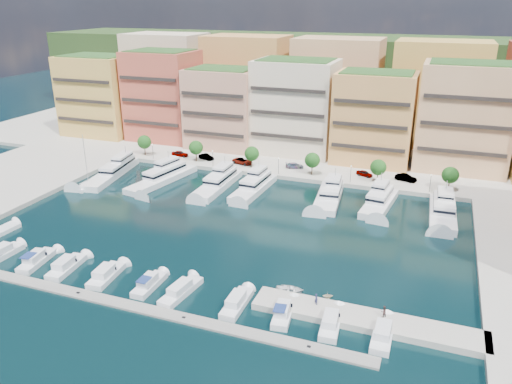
# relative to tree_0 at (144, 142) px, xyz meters

# --- Properties ---
(ground) EXTENTS (400.00, 400.00, 0.00)m
(ground) POSITION_rel_tree_0_xyz_m (40.00, -33.50, -4.74)
(ground) COLOR black
(ground) RESTS_ON ground
(north_quay) EXTENTS (220.00, 64.00, 2.00)m
(north_quay) POSITION_rel_tree_0_xyz_m (40.00, 28.50, -4.74)
(north_quay) COLOR #9E998E
(north_quay) RESTS_ON ground
(hillside) EXTENTS (240.00, 40.00, 58.00)m
(hillside) POSITION_rel_tree_0_xyz_m (40.00, 76.50, -4.74)
(hillside) COLOR #183214
(hillside) RESTS_ON ground
(south_pontoon) EXTENTS (72.00, 2.20, 0.35)m
(south_pontoon) POSITION_rel_tree_0_xyz_m (37.00, -63.50, -4.74)
(south_pontoon) COLOR gray
(south_pontoon) RESTS_ON ground
(finger_pier) EXTENTS (32.00, 5.00, 2.00)m
(finger_pier) POSITION_rel_tree_0_xyz_m (70.00, -55.50, -4.74)
(finger_pier) COLOR #9E998E
(finger_pier) RESTS_ON ground
(apartment_0) EXTENTS (22.00, 16.50, 24.80)m
(apartment_0) POSITION_rel_tree_0_xyz_m (-26.00, 16.49, 8.57)
(apartment_0) COLOR gold
(apartment_0) RESTS_ON north_quay
(apartment_1) EXTENTS (20.00, 16.50, 26.80)m
(apartment_1) POSITION_rel_tree_0_xyz_m (-4.00, 18.49, 9.57)
(apartment_1) COLOR #B34D3B
(apartment_1) RESTS_ON north_quay
(apartment_2) EXTENTS (20.00, 15.50, 22.80)m
(apartment_2) POSITION_rel_tree_0_xyz_m (17.00, 16.49, 7.57)
(apartment_2) COLOR tan
(apartment_2) RESTS_ON north_quay
(apartment_3) EXTENTS (22.00, 16.50, 25.80)m
(apartment_3) POSITION_rel_tree_0_xyz_m (38.00, 18.49, 9.07)
(apartment_3) COLOR beige
(apartment_3) RESTS_ON north_quay
(apartment_4) EXTENTS (20.00, 15.50, 23.80)m
(apartment_4) POSITION_rel_tree_0_xyz_m (60.00, 16.49, 8.07)
(apartment_4) COLOR #E09554
(apartment_4) RESTS_ON north_quay
(apartment_5) EXTENTS (22.00, 16.50, 26.80)m
(apartment_5) POSITION_rel_tree_0_xyz_m (82.00, 18.49, 9.57)
(apartment_5) COLOR #E4AD79
(apartment_5) RESTS_ON north_quay
(backblock_0) EXTENTS (26.00, 18.00, 30.00)m
(backblock_0) POSITION_rel_tree_0_xyz_m (-15.00, 40.50, 11.26)
(backblock_0) COLOR beige
(backblock_0) RESTS_ON north_quay
(backblock_1) EXTENTS (26.00, 18.00, 30.00)m
(backblock_1) POSITION_rel_tree_0_xyz_m (15.00, 40.50, 11.26)
(backblock_1) COLOR #E09554
(backblock_1) RESTS_ON north_quay
(backblock_2) EXTENTS (26.00, 18.00, 30.00)m
(backblock_2) POSITION_rel_tree_0_xyz_m (45.00, 40.50, 11.26)
(backblock_2) COLOR #E4AD79
(backblock_2) RESTS_ON north_quay
(backblock_3) EXTENTS (26.00, 18.00, 30.00)m
(backblock_3) POSITION_rel_tree_0_xyz_m (75.00, 40.50, 11.26)
(backblock_3) COLOR gold
(backblock_3) RESTS_ON north_quay
(tree_0) EXTENTS (3.80, 3.80, 5.65)m
(tree_0) POSITION_rel_tree_0_xyz_m (0.00, 0.00, 0.00)
(tree_0) COLOR #473323
(tree_0) RESTS_ON north_quay
(tree_1) EXTENTS (3.80, 3.80, 5.65)m
(tree_1) POSITION_rel_tree_0_xyz_m (16.00, 0.00, 0.00)
(tree_1) COLOR #473323
(tree_1) RESTS_ON north_quay
(tree_2) EXTENTS (3.80, 3.80, 5.65)m
(tree_2) POSITION_rel_tree_0_xyz_m (32.00, 0.00, 0.00)
(tree_2) COLOR #473323
(tree_2) RESTS_ON north_quay
(tree_3) EXTENTS (3.80, 3.80, 5.65)m
(tree_3) POSITION_rel_tree_0_xyz_m (48.00, 0.00, 0.00)
(tree_3) COLOR #473323
(tree_3) RESTS_ON north_quay
(tree_4) EXTENTS (3.80, 3.80, 5.65)m
(tree_4) POSITION_rel_tree_0_xyz_m (64.00, 0.00, 0.00)
(tree_4) COLOR #473323
(tree_4) RESTS_ON north_quay
(tree_5) EXTENTS (3.80, 3.80, 5.65)m
(tree_5) POSITION_rel_tree_0_xyz_m (80.00, 0.00, 0.00)
(tree_5) COLOR #473323
(tree_5) RESTS_ON north_quay
(lamppost_0) EXTENTS (0.30, 0.30, 4.20)m
(lamppost_0) POSITION_rel_tree_0_xyz_m (4.00, -2.30, -0.92)
(lamppost_0) COLOR black
(lamppost_0) RESTS_ON north_quay
(lamppost_1) EXTENTS (0.30, 0.30, 4.20)m
(lamppost_1) POSITION_rel_tree_0_xyz_m (22.00, -2.30, -0.92)
(lamppost_1) COLOR black
(lamppost_1) RESTS_ON north_quay
(lamppost_2) EXTENTS (0.30, 0.30, 4.20)m
(lamppost_2) POSITION_rel_tree_0_xyz_m (40.00, -2.30, -0.92)
(lamppost_2) COLOR black
(lamppost_2) RESTS_ON north_quay
(lamppost_3) EXTENTS (0.30, 0.30, 4.20)m
(lamppost_3) POSITION_rel_tree_0_xyz_m (58.00, -2.30, -0.92)
(lamppost_3) COLOR black
(lamppost_3) RESTS_ON north_quay
(lamppost_4) EXTENTS (0.30, 0.30, 4.20)m
(lamppost_4) POSITION_rel_tree_0_xyz_m (76.00, -2.30, -0.92)
(lamppost_4) COLOR black
(lamppost_4) RESTS_ON north_quay
(yacht_0) EXTENTS (8.25, 23.77, 7.30)m
(yacht_0) POSITION_rel_tree_0_xyz_m (0.25, -15.19, -3.53)
(yacht_0) COLOR white
(yacht_0) RESTS_ON ground
(yacht_1) EXTENTS (8.54, 22.71, 7.30)m
(yacht_1) POSITION_rel_tree_0_xyz_m (14.52, -14.76, -3.65)
(yacht_1) COLOR white
(yacht_1) RESTS_ON ground
(yacht_2) EXTENTS (4.89, 20.05, 7.30)m
(yacht_2) POSITION_rel_tree_0_xyz_m (28.71, -13.68, -3.53)
(yacht_2) COLOR white
(yacht_2) RESTS_ON ground
(yacht_3) EXTENTS (5.62, 18.45, 7.30)m
(yacht_3) POSITION_rel_tree_0_xyz_m (37.56, -12.85, -3.53)
(yacht_3) COLOR white
(yacht_3) RESTS_ON ground
(yacht_4) EXTENTS (6.74, 18.21, 7.30)m
(yacht_4) POSITION_rel_tree_0_xyz_m (55.27, -12.70, -3.65)
(yacht_4) COLOR white
(yacht_4) RESTS_ON ground
(yacht_5) EXTENTS (6.56, 17.24, 7.30)m
(yacht_5) POSITION_rel_tree_0_xyz_m (66.23, -12.20, -3.53)
(yacht_5) COLOR white
(yacht_5) RESTS_ON ground
(yacht_6) EXTENTS (5.69, 18.73, 7.30)m
(yacht_6) POSITION_rel_tree_0_xyz_m (79.10, -13.01, -3.53)
(yacht_6) COLOR white
(yacht_6) RESTS_ON ground
(cruiser_0) EXTENTS (2.98, 7.18, 2.55)m
(cruiser_0) POSITION_rel_tree_0_xyz_m (7.73, -58.08, -4.20)
(cruiser_0) COLOR silver
(cruiser_0) RESTS_ON ground
(cruiser_1) EXTENTS (3.61, 8.31, 2.66)m
(cruiser_1) POSITION_rel_tree_0_xyz_m (15.12, -58.11, -4.17)
(cruiser_1) COLOR silver
(cruiser_1) RESTS_ON ground
(cruiser_2) EXTENTS (3.50, 8.35, 2.55)m
(cruiser_2) POSITION_rel_tree_0_xyz_m (21.29, -58.09, -4.20)
(cruiser_2) COLOR silver
(cruiser_2) RESTS_ON ground
(cruiser_3) EXTENTS (3.51, 8.00, 2.55)m
(cruiser_3) POSITION_rel_tree_0_xyz_m (29.11, -58.08, -4.20)
(cruiser_3) COLOR silver
(cruiser_3) RESTS_ON ground
(cruiser_4) EXTENTS (2.38, 7.31, 2.66)m
(cruiser_4) POSITION_rel_tree_0_xyz_m (37.07, -58.10, -4.17)
(cruiser_4) COLOR silver
(cruiser_4) RESTS_ON ground
(cruiser_5) EXTENTS (3.47, 8.99, 2.55)m
(cruiser_5) POSITION_rel_tree_0_xyz_m (42.60, -58.10, -4.20)
(cruiser_5) COLOR silver
(cruiser_5) RESTS_ON ground
(cruiser_6) EXTENTS (2.54, 7.91, 2.55)m
(cruiser_6) POSITION_rel_tree_0_xyz_m (51.76, -58.09, -4.20)
(cruiser_6) COLOR silver
(cruiser_6) RESTS_ON ground
(cruiser_7) EXTENTS (3.18, 7.36, 2.66)m
(cruiser_7) POSITION_rel_tree_0_xyz_m (58.85, -58.09, -4.17)
(cruiser_7) COLOR silver
(cruiser_7) RESTS_ON ground
(cruiser_8) EXTENTS (3.06, 7.66, 2.55)m
(cruiser_8) POSITION_rel_tree_0_xyz_m (65.64, -58.08, -4.20)
(cruiser_8) COLOR silver
(cruiser_8) RESTS_ON ground
(cruiser_9) EXTENTS (2.53, 7.82, 2.55)m
(cruiser_9) POSITION_rel_tree_0_xyz_m (72.56, -58.09, -4.20)
(cruiser_9) COLOR silver
(cruiser_9) RESTS_ON ground
(sailboat_2) EXTENTS (2.90, 7.82, 13.20)m
(sailboat_2) POSITION_rel_tree_0_xyz_m (-0.39, -24.80, -4.42)
(sailboat_2) COLOR white
(sailboat_2) RESTS_ON ground
(tender_1) EXTENTS (1.99, 1.86, 0.85)m
(tender_1) POSITION_rel_tree_0_xyz_m (63.69, -51.24, -4.32)
(tender_1) COLOR beige
(tender_1) RESTS_ON ground
(tender_0) EXTENTS (4.76, 3.81, 0.88)m
(tender_0) POSITION_rel_tree_0_xyz_m (57.87, -51.65, -4.30)
(tender_0) COLOR white
(tender_0) RESTS_ON ground
(car_0) EXTENTS (4.77, 2.22, 1.58)m
(car_0) POSITION_rel_tree_0_xyz_m (9.78, 2.22, -2.95)
(car_0) COLOR gray
(car_0) RESTS_ON north_quay
(car_1) EXTENTS (4.86, 3.11, 1.51)m
(car_1) POSITION_rel_tree_0_xyz_m (17.90, 2.13, -2.99)
(car_1) COLOR gray
(car_1) RESTS_ON north_quay
(car_2) EXTENTS (5.98, 3.73, 1.54)m
(car_2) POSITION_rel_tree_0_xyz_m (28.66, 1.92, -2.97)
(car_2) COLOR gray
(car_2) RESTS_ON north_quay
(car_3) EXTENTS (5.01, 3.28, 1.35)m
(car_3) POSITION_rel_tree_0_xyz_m (42.51, 3.52, -3.07)
(car_3) COLOR gray
(car_3) RESTS_ON north_quay
(car_4) EXTENTS (4.47, 3.16, 1.41)m
(car_4) POSITION_rel_tree_0_xyz_m (60.45, 3.45, -3.04)
(car_4) COLOR gray
(car_4) RESTS_ON north_quay
(car_5) EXTENTS (5.36, 3.23, 1.67)m
(car_5) POSITION_rel_tree_0_xyz_m (70.33, 3.25, -2.91)
(car_5) COLOR gray
(car_5) RESTS_ON north_quay
(person_0) EXTENTS (0.75, 0.74, 1.74)m
(person_0) POSITION_rel_tree_0_xyz_m (62.75, -54.90, -2.87)
(person_0) COLOR #27294E
(person_0) RESTS_ON finger_pier
(person_1) EXTENTS (1.06, 1.02, 1.72)m
(person_1) POSITION_rel_tree_0_xyz_m (72.17, -54.63, -2.88)
(person_1) COLOR #4C312D
(person_1) RESTS_ON finger_pier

